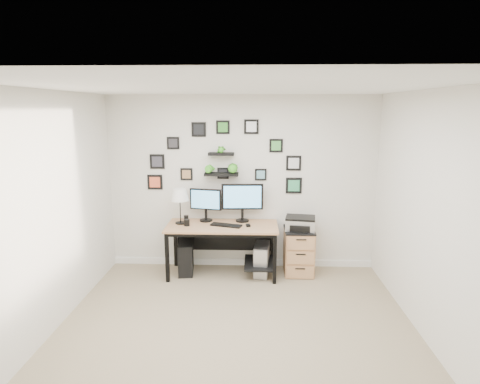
{
  "coord_description": "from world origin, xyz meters",
  "views": [
    {
      "loc": [
        0.2,
        -3.91,
        2.41
      ],
      "look_at": [
        -0.02,
        1.83,
        1.2
      ],
      "focal_mm": 30.0,
      "sensor_mm": 36.0,
      "label": 1
    }
  ],
  "objects_px": {
    "monitor_right": "(242,199)",
    "file_cabinet": "(299,251)",
    "printer": "(300,223)",
    "desk": "(225,233)",
    "table_lamp": "(180,196)",
    "pc_tower_black": "(186,257)",
    "pc_tower_grey": "(262,259)",
    "monitor_left": "(206,202)",
    "mug": "(187,223)"
  },
  "relations": [
    {
      "from": "monitor_right",
      "to": "mug",
      "type": "distance_m",
      "value": 0.88
    },
    {
      "from": "file_cabinet",
      "to": "printer",
      "type": "bearing_deg",
      "value": -39.25
    },
    {
      "from": "pc_tower_grey",
      "to": "file_cabinet",
      "type": "height_order",
      "value": "file_cabinet"
    },
    {
      "from": "monitor_right",
      "to": "file_cabinet",
      "type": "height_order",
      "value": "monitor_right"
    },
    {
      "from": "mug",
      "to": "file_cabinet",
      "type": "bearing_deg",
      "value": 4.93
    },
    {
      "from": "desk",
      "to": "mug",
      "type": "relative_size",
      "value": 17.07
    },
    {
      "from": "printer",
      "to": "pc_tower_black",
      "type": "bearing_deg",
      "value": -178.69
    },
    {
      "from": "pc_tower_black",
      "to": "mug",
      "type": "bearing_deg",
      "value": -71.63
    },
    {
      "from": "mug",
      "to": "printer",
      "type": "height_order",
      "value": "printer"
    },
    {
      "from": "monitor_left",
      "to": "mug",
      "type": "height_order",
      "value": "monitor_left"
    },
    {
      "from": "monitor_right",
      "to": "table_lamp",
      "type": "height_order",
      "value": "monitor_right"
    },
    {
      "from": "mug",
      "to": "pc_tower_grey",
      "type": "bearing_deg",
      "value": 3.78
    },
    {
      "from": "table_lamp",
      "to": "monitor_right",
      "type": "bearing_deg",
      "value": 8.59
    },
    {
      "from": "monitor_left",
      "to": "file_cabinet",
      "type": "xyz_separation_m",
      "value": [
        1.38,
        -0.11,
        -0.7
      ]
    },
    {
      "from": "pc_tower_black",
      "to": "file_cabinet",
      "type": "relative_size",
      "value": 0.7
    },
    {
      "from": "monitor_right",
      "to": "pc_tower_black",
      "type": "relative_size",
      "value": 1.31
    },
    {
      "from": "desk",
      "to": "file_cabinet",
      "type": "xyz_separation_m",
      "value": [
        1.09,
        0.06,
        -0.29
      ]
    },
    {
      "from": "desk",
      "to": "pc_tower_grey",
      "type": "distance_m",
      "value": 0.67
    },
    {
      "from": "monitor_right",
      "to": "table_lamp",
      "type": "relative_size",
      "value": 1.18
    },
    {
      "from": "desk",
      "to": "printer",
      "type": "height_order",
      "value": "printer"
    },
    {
      "from": "printer",
      "to": "table_lamp",
      "type": "bearing_deg",
      "value": -179.5
    },
    {
      "from": "desk",
      "to": "monitor_left",
      "type": "distance_m",
      "value": 0.53
    },
    {
      "from": "desk",
      "to": "file_cabinet",
      "type": "relative_size",
      "value": 2.39
    },
    {
      "from": "pc_tower_grey",
      "to": "printer",
      "type": "bearing_deg",
      "value": 6.21
    },
    {
      "from": "monitor_left",
      "to": "file_cabinet",
      "type": "height_order",
      "value": "monitor_left"
    },
    {
      "from": "pc_tower_black",
      "to": "monitor_left",
      "type": "bearing_deg",
      "value": 22.03
    },
    {
      "from": "table_lamp",
      "to": "printer",
      "type": "height_order",
      "value": "table_lamp"
    },
    {
      "from": "monitor_left",
      "to": "pc_tower_black",
      "type": "distance_m",
      "value": 0.87
    },
    {
      "from": "monitor_left",
      "to": "printer",
      "type": "bearing_deg",
      "value": -5.02
    },
    {
      "from": "monitor_right",
      "to": "mug",
      "type": "xyz_separation_m",
      "value": [
        -0.79,
        -0.25,
        -0.29
      ]
    },
    {
      "from": "file_cabinet",
      "to": "printer",
      "type": "distance_m",
      "value": 0.43
    },
    {
      "from": "monitor_right",
      "to": "monitor_left",
      "type": "bearing_deg",
      "value": 179.85
    },
    {
      "from": "pc_tower_black",
      "to": "pc_tower_grey",
      "type": "distance_m",
      "value": 1.13
    },
    {
      "from": "table_lamp",
      "to": "file_cabinet",
      "type": "height_order",
      "value": "table_lamp"
    },
    {
      "from": "table_lamp",
      "to": "mug",
      "type": "relative_size",
      "value": 5.56
    },
    {
      "from": "mug",
      "to": "table_lamp",
      "type": "bearing_deg",
      "value": 133.35
    },
    {
      "from": "monitor_left",
      "to": "pc_tower_black",
      "type": "xyz_separation_m",
      "value": [
        -0.29,
        -0.16,
        -0.8
      ]
    },
    {
      "from": "monitor_right",
      "to": "pc_tower_grey",
      "type": "height_order",
      "value": "monitor_right"
    },
    {
      "from": "desk",
      "to": "table_lamp",
      "type": "xyz_separation_m",
      "value": [
        -0.65,
        0.03,
        0.54
      ]
    },
    {
      "from": "printer",
      "to": "monitor_left",
      "type": "bearing_deg",
      "value": 174.98
    },
    {
      "from": "printer",
      "to": "desk",
      "type": "bearing_deg",
      "value": -177.4
    },
    {
      "from": "desk",
      "to": "monitor_left",
      "type": "xyz_separation_m",
      "value": [
        -0.3,
        0.17,
        0.41
      ]
    },
    {
      "from": "monitor_right",
      "to": "table_lamp",
      "type": "xyz_separation_m",
      "value": [
        -0.9,
        -0.14,
        0.08
      ]
    },
    {
      "from": "desk",
      "to": "monitor_right",
      "type": "xyz_separation_m",
      "value": [
        0.25,
        0.17,
        0.46
      ]
    },
    {
      "from": "mug",
      "to": "pc_tower_black",
      "type": "height_order",
      "value": "mug"
    },
    {
      "from": "monitor_left",
      "to": "mug",
      "type": "distance_m",
      "value": 0.43
    },
    {
      "from": "mug",
      "to": "file_cabinet",
      "type": "xyz_separation_m",
      "value": [
        1.63,
        0.14,
        -0.46
      ]
    },
    {
      "from": "pc_tower_grey",
      "to": "file_cabinet",
      "type": "xyz_separation_m",
      "value": [
        0.55,
        0.07,
        0.11
      ]
    },
    {
      "from": "monitor_left",
      "to": "pc_tower_grey",
      "type": "height_order",
      "value": "monitor_left"
    },
    {
      "from": "monitor_left",
      "to": "pc_tower_grey",
      "type": "relative_size",
      "value": 1.03
    }
  ]
}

